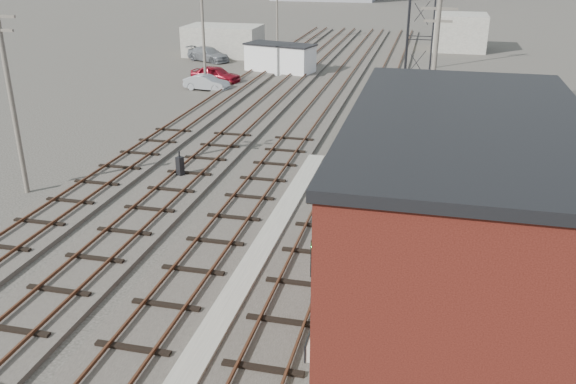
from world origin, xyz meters
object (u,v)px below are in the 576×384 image
(signal_mast, at_px, (314,290))
(car_silver, at_px, (207,83))
(switch_stand, at_px, (180,166))
(site_trailer, at_px, (280,58))
(car_red, at_px, (216,75))
(car_grey, at_px, (208,54))

(signal_mast, distance_m, car_silver, 36.26)
(signal_mast, height_order, car_silver, signal_mast)
(signal_mast, distance_m, switch_stand, 16.08)
(signal_mast, xyz_separation_m, car_silver, (-15.53, 32.73, -1.57))
(car_silver, bearing_deg, signal_mast, -147.16)
(signal_mast, relative_size, site_trailer, 0.54)
(site_trailer, distance_m, car_red, 7.22)
(signal_mast, height_order, car_red, signal_mast)
(site_trailer, bearing_deg, car_grey, 168.04)
(signal_mast, xyz_separation_m, switch_stand, (-9.58, 12.82, -1.55))
(car_grey, bearing_deg, signal_mast, -130.48)
(switch_stand, xyz_separation_m, car_red, (-6.15, 22.68, 0.10))
(car_grey, bearing_deg, car_red, -130.70)
(signal_mast, xyz_separation_m, site_trailer, (-11.31, 41.18, -0.82))
(signal_mast, xyz_separation_m, car_red, (-15.73, 35.50, -1.45))
(car_silver, bearing_deg, site_trailer, -19.10)
(signal_mast, relative_size, car_silver, 0.99)
(site_trailer, bearing_deg, signal_mast, -60.21)
(switch_stand, bearing_deg, car_silver, 131.39)
(site_trailer, xyz_separation_m, car_red, (-4.42, -5.68, -0.63))
(car_red, bearing_deg, signal_mast, -146.22)
(car_red, bearing_deg, car_grey, 33.49)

